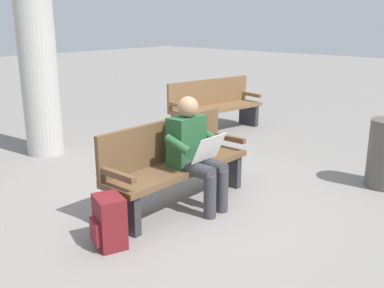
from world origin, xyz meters
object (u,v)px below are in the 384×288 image
bench_near (175,163)px  support_pillar (35,30)px  person_seated (195,150)px  backpack (109,222)px  bench_far (214,105)px

bench_near → support_pillar: (-0.06, -2.72, 1.32)m
person_seated → backpack: size_ratio=2.54×
bench_near → backpack: (1.07, 0.23, -0.23)m
bench_near → person_seated: person_seated is taller
bench_far → backpack: bearing=36.6°
backpack → bench_far: bench_far is taller
bench_far → person_seated: bearing=45.3°
bench_near → bench_far: size_ratio=0.97×
bench_near → support_pillar: support_pillar is taller
person_seated → support_pillar: (-0.00, -2.95, 1.15)m
bench_far → support_pillar: 3.20m
person_seated → bench_far: (-2.74, -1.94, -0.17)m
support_pillar → person_seated: bearing=90.0°
person_seated → support_pillar: bearing=-90.7°
bench_far → support_pillar: support_pillar is taller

